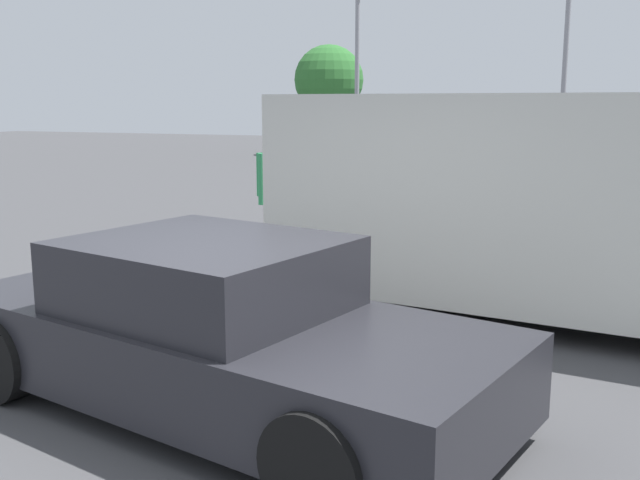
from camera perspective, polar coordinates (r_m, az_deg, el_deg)
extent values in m
plane|color=#424244|center=(5.33, -6.91, -13.82)|extent=(80.00, 80.00, 0.00)
cube|color=#232328|center=(5.39, -7.91, -8.39)|extent=(4.55, 2.65, 0.58)
cube|color=#232328|center=(5.31, -8.85, -2.61)|extent=(2.11, 1.95, 0.50)
cube|color=slate|center=(4.78, -1.46, -3.98)|extent=(0.39, 1.43, 0.42)
cube|color=slate|center=(5.91, -14.80, -1.47)|extent=(0.39, 1.43, 0.42)
cylinder|color=black|center=(5.31, 9.96, -10.24)|extent=(0.67, 0.36, 0.64)
cylinder|color=black|center=(4.03, -0.25, -17.16)|extent=(0.67, 0.36, 0.64)
cylinder|color=black|center=(6.95, -12.10, -5.29)|extent=(0.67, 0.36, 0.64)
cylinder|color=black|center=(6.02, -23.46, -8.45)|extent=(0.67, 0.36, 0.64)
cube|color=silver|center=(7.82, 16.03, 3.26)|extent=(5.41, 2.66, 2.06)
cube|color=slate|center=(8.70, -0.59, 7.38)|extent=(0.27, 1.71, 0.82)
cylinder|color=black|center=(7.79, -0.45, -2.85)|extent=(0.79, 0.34, 0.76)
cylinder|color=black|center=(9.47, 5.24, -0.46)|extent=(0.79, 0.34, 0.76)
cube|color=slate|center=(11.02, 14.34, 6.18)|extent=(0.35, 1.61, 0.64)
cylinder|color=black|center=(10.30, 17.48, 0.10)|extent=(0.83, 0.39, 0.80)
cylinder|color=black|center=(12.08, 16.53, 1.65)|extent=(0.83, 0.39, 0.80)
cylinder|color=black|center=(10.78, -3.42, 1.23)|extent=(0.13, 0.13, 0.87)
cylinder|color=black|center=(10.65, -3.99, 1.10)|extent=(0.13, 0.13, 0.87)
cube|color=#339959|center=(10.61, -3.75, 5.13)|extent=(0.33, 0.45, 0.62)
cylinder|color=#339959|center=(10.81, -2.94, 4.95)|extent=(0.09, 0.09, 0.73)
cylinder|color=#339959|center=(10.44, -4.58, 4.73)|extent=(0.09, 0.09, 0.73)
sphere|color=beige|center=(10.58, -3.78, 7.43)|extent=(0.24, 0.24, 0.24)
cylinder|color=gray|center=(21.50, 18.52, 13.53)|extent=(0.14, 0.14, 6.95)
cylinder|color=gray|center=(23.15, 2.89, 11.84)|extent=(0.14, 0.14, 5.36)
cylinder|color=brown|center=(31.11, 0.68, 8.48)|extent=(0.32, 0.32, 2.02)
sphere|color=#2D6B2D|center=(31.10, 0.69, 12.32)|extent=(2.87, 2.87, 2.87)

